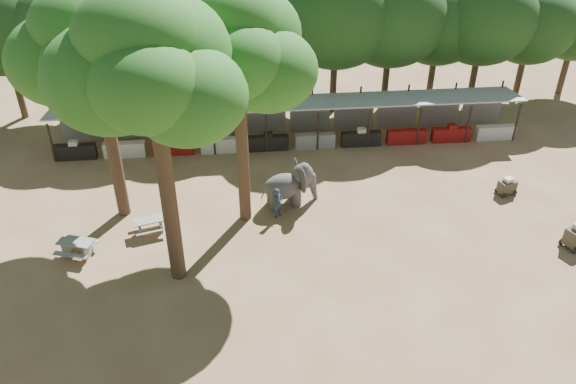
{
  "coord_description": "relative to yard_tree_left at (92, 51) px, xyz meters",
  "views": [
    {
      "loc": [
        -3.14,
        -16.72,
        15.99
      ],
      "look_at": [
        -1.0,
        5.0,
        2.0
      ],
      "focal_mm": 35.0,
      "sensor_mm": 36.0,
      "label": 1
    }
  ],
  "objects": [
    {
      "name": "vendor_stalls",
      "position": [
        9.13,
        6.65,
        -7.02
      ],
      "size": [
        28.0,
        2.99,
        2.8
      ],
      "color": "#9EA2A5",
      "rests_on": "ground"
    },
    {
      "name": "picnic_table_far",
      "position": [
        1.61,
        -1.94,
        -7.73
      ],
      "size": [
        1.75,
        1.65,
        0.73
      ],
      "rotation": [
        0.0,
        0.0,
        0.27
      ],
      "color": "gray",
      "rests_on": "ground"
    },
    {
      "name": "yard_tree_back",
      "position": [
        6.0,
        -1.0,
        0.34
      ],
      "size": [
        7.1,
        6.9,
        11.36
      ],
      "color": "#332316",
      "rests_on": "ground"
    },
    {
      "name": "handler",
      "position": [
        7.73,
        -1.25,
        -7.41
      ],
      "size": [
        0.67,
        0.68,
        1.58
      ],
      "primitive_type": "imported",
      "rotation": [
        0.0,
        0.0,
        0.82
      ],
      "color": "#26384C",
      "rests_on": "ground"
    },
    {
      "name": "ground",
      "position": [
        9.13,
        -7.19,
        -8.2
      ],
      "size": [
        100.0,
        100.0,
        0.0
      ],
      "primitive_type": "plane",
      "color": "brown",
      "rests_on": "ground"
    },
    {
      "name": "yard_tree_left",
      "position": [
        0.0,
        0.0,
        0.0
      ],
      "size": [
        7.1,
        6.9,
        11.02
      ],
      "color": "#332316",
      "rests_on": "ground"
    },
    {
      "name": "picnic_table_near",
      "position": [
        -1.44,
        -3.38,
        -7.69
      ],
      "size": [
        1.92,
        1.82,
        0.78
      ],
      "rotation": [
        0.0,
        0.0,
        -0.31
      ],
      "color": "gray",
      "rests_on": "ground"
    },
    {
      "name": "backdrop_trees",
      "position": [
        9.13,
        11.81,
        -2.69
      ],
      "size": [
        46.46,
        5.95,
        8.33
      ],
      "color": "#332316",
      "rests_on": "ground"
    },
    {
      "name": "elephant",
      "position": [
        8.46,
        -0.15,
        -7.09
      ],
      "size": [
        2.99,
        2.22,
        2.23
      ],
      "rotation": [
        0.0,
        0.0,
        0.21
      ],
      "color": "#3E3C3C",
      "rests_on": "ground"
    },
    {
      "name": "yard_tree_center",
      "position": [
        3.0,
        -5.0,
        1.01
      ],
      "size": [
        7.1,
        6.9,
        12.04
      ],
      "color": "#332316",
      "rests_on": "ground"
    },
    {
      "name": "cart_back",
      "position": [
        19.81,
        -0.36,
        -7.73
      ],
      "size": [
        1.11,
        0.88,
        0.95
      ],
      "rotation": [
        0.0,
        0.0,
        0.27
      ],
      "color": "#342D22",
      "rests_on": "ground"
    }
  ]
}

